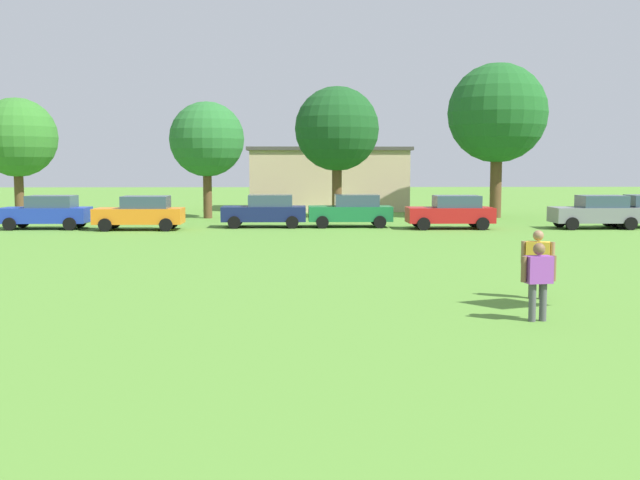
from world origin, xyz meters
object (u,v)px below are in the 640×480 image
(parked_car_blue_0, at_px, (47,212))
(tree_right, at_px, (497,113))
(adult_bystander, at_px, (538,275))
(tree_left, at_px, (207,140))
(parked_car_red_4, at_px, (451,212))
(parked_car_orange_1, at_px, (141,213))
(parked_car_gray_5, at_px, (596,212))
(bystander_near_trees, at_px, (538,258))
(parked_car_navy_2, at_px, (266,211))
(parked_car_green_3, at_px, (352,210))
(tree_center, at_px, (337,129))
(tree_far_left, at_px, (17,138))

(parked_car_blue_0, height_order, tree_right, tree_right)
(adult_bystander, height_order, tree_left, tree_left)
(tree_left, bearing_deg, parked_car_red_4, -31.66)
(parked_car_orange_1, bearing_deg, parked_car_gray_5, -179.76)
(parked_car_gray_5, bearing_deg, parked_car_red_4, -0.99)
(parked_car_orange_1, xyz_separation_m, tree_right, (19.85, 8.31, 5.44))
(bystander_near_trees, xyz_separation_m, parked_car_navy_2, (-7.38, 21.41, -0.13))
(parked_car_orange_1, xyz_separation_m, tree_left, (2.34, 8.34, 3.86))
(parked_car_orange_1, height_order, parked_car_navy_2, same)
(parked_car_green_3, bearing_deg, parked_car_red_4, 165.55)
(bystander_near_trees, distance_m, parked_car_orange_1, 24.08)
(parked_car_green_3, bearing_deg, tree_center, -86.73)
(parked_car_green_3, relative_size, parked_car_gray_5, 1.00)
(parked_car_green_3, bearing_deg, tree_left, -39.77)
(parked_car_blue_0, xyz_separation_m, tree_right, (24.68, 7.57, 5.44))
(parked_car_red_4, bearing_deg, parked_car_green_3, -14.45)
(parked_car_green_3, distance_m, tree_left, 11.37)
(parked_car_blue_0, xyz_separation_m, parked_car_green_3, (15.39, 0.76, 0.00))
(parked_car_navy_2, height_order, parked_car_green_3, same)
(adult_bystander, relative_size, tree_center, 0.20)
(tree_center, bearing_deg, tree_left, -178.98)
(adult_bystander, bearing_deg, parked_car_blue_0, 117.11)
(parked_car_green_3, distance_m, tree_right, 12.74)
(adult_bystander, distance_m, parked_car_blue_0, 29.15)
(parked_car_navy_2, xyz_separation_m, tree_left, (-3.77, 6.88, 3.86))
(parked_car_blue_0, relative_size, parked_car_red_4, 1.00)
(parked_car_navy_2, relative_size, parked_car_green_3, 1.00)
(tree_right, bearing_deg, parked_car_orange_1, -157.29)
(parked_car_gray_5, xyz_separation_m, tree_center, (-12.69, 8.39, 4.49))
(parked_car_green_3, relative_size, tree_left, 0.62)
(tree_far_left, distance_m, tree_left, 10.74)
(parked_car_orange_1, relative_size, tree_far_left, 0.61)
(parked_car_green_3, xyz_separation_m, parked_car_red_4, (4.94, -1.27, 0.00))
(adult_bystander, relative_size, parked_car_gray_5, 0.38)
(parked_car_green_3, xyz_separation_m, tree_center, (-0.40, 6.98, 4.49))
(parked_car_gray_5, height_order, tree_right, tree_right)
(parked_car_navy_2, xyz_separation_m, parked_car_green_3, (4.45, 0.04, 0.00))
(tree_left, relative_size, tree_center, 0.88)
(adult_bystander, height_order, bystander_near_trees, bystander_near_trees)
(adult_bystander, height_order, tree_far_left, tree_far_left)
(parked_car_red_4, distance_m, tree_far_left, 24.88)
(tree_left, distance_m, tree_right, 17.58)
(parked_car_blue_0, distance_m, parked_car_orange_1, 4.89)
(parked_car_blue_0, bearing_deg, parked_car_navy_2, -176.22)
(parked_car_blue_0, height_order, parked_car_navy_2, same)
(parked_car_blue_0, distance_m, tree_right, 26.38)
(tree_far_left, bearing_deg, parked_car_navy_2, -19.43)
(parked_car_navy_2, bearing_deg, tree_far_left, -19.43)
(adult_bystander, height_order, tree_right, tree_right)
(parked_car_gray_5, bearing_deg, adult_bystander, 65.82)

